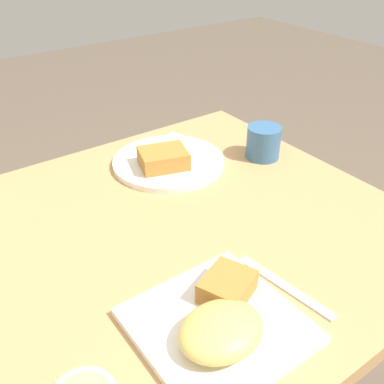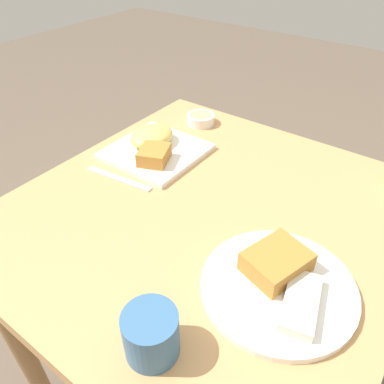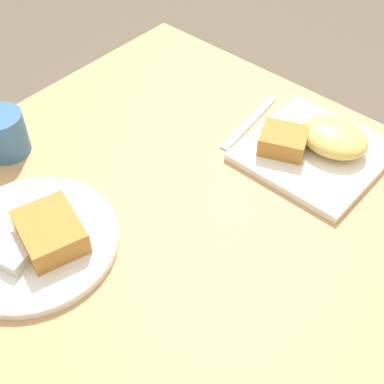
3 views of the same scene
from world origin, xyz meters
The scene contains 7 objects.
ground_plane centered at (0.00, 0.00, 0.00)m, with size 8.00×8.00×0.00m, color brown.
dining_table centered at (0.00, 0.00, 0.63)m, with size 0.85×0.81×0.73m.
plate_square_near centered at (-0.11, -0.25, 0.75)m, with size 0.23×0.23×0.06m.
plate_oval_far centered at (0.10, 0.22, 0.74)m, with size 0.27×0.27×0.05m.
sauce_ramekin centered at (-0.32, -0.25, 0.74)m, with size 0.08×0.08×0.03m.
butter_knife centered at (0.04, -0.24, 0.73)m, with size 0.04×0.19×0.00m.
coffee_mug centered at (0.32, 0.12, 0.77)m, with size 0.08×0.08×0.08m.
Camera 2 is at (0.53, 0.34, 1.26)m, focal length 35.00 mm.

